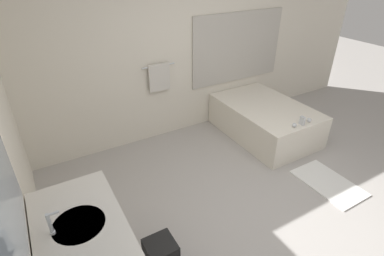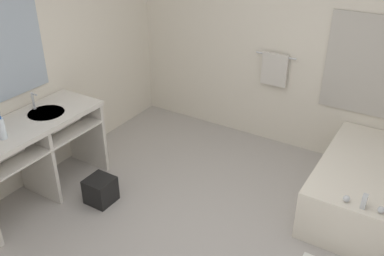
{
  "view_description": "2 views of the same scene",
  "coord_description": "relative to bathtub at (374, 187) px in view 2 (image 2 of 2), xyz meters",
  "views": [
    {
      "loc": [
        -1.93,
        -1.62,
        2.51
      ],
      "look_at": [
        -0.51,
        0.84,
        0.86
      ],
      "focal_mm": 28.0,
      "sensor_mm": 36.0,
      "label": 1
    },
    {
      "loc": [
        1.38,
        -2.46,
        2.81
      ],
      "look_at": [
        -0.52,
        0.63,
        0.83
      ],
      "focal_mm": 40.0,
      "sensor_mm": 36.0,
      "label": 2
    }
  ],
  "objects": [
    {
      "name": "ground_plane",
      "position": [
        -1.12,
        -1.39,
        -0.28
      ],
      "size": [
        16.0,
        16.0,
        0.0
      ],
      "primitive_type": "plane",
      "color": "#A8A39E",
      "rests_on": "ground"
    },
    {
      "name": "wall_back_with_blinds",
      "position": [
        -1.08,
        0.83,
        1.06
      ],
      "size": [
        7.4,
        0.13,
        2.7
      ],
      "color": "silver",
      "rests_on": "ground_plane"
    },
    {
      "name": "wall_left_with_mirror",
      "position": [
        -3.35,
        -1.4,
        1.07
      ],
      "size": [
        0.08,
        7.4,
        2.7
      ],
      "color": "silver",
      "rests_on": "ground_plane"
    },
    {
      "name": "vanity_counter",
      "position": [
        -3.01,
        -1.54,
        0.37
      ],
      "size": [
        0.61,
        1.48,
        0.89
      ],
      "color": "silver",
      "rests_on": "ground_plane"
    },
    {
      "name": "sink_faucet",
      "position": [
        -3.17,
        -1.35,
        0.69
      ],
      "size": [
        0.09,
        0.04,
        0.18
      ],
      "color": "silver",
      "rests_on": "vanity_counter"
    },
    {
      "name": "bathtub",
      "position": [
        0.0,
        0.0,
        0.0
      ],
      "size": [
        1.05,
        1.59,
        0.63
      ],
      "color": "silver",
      "rests_on": "ground_plane"
    },
    {
      "name": "water_bottle_3",
      "position": [
        -2.93,
        -1.91,
        0.71
      ],
      "size": [
        0.07,
        0.07,
        0.22
      ],
      "color": "white",
      "rests_on": "vanity_counter"
    },
    {
      "name": "waste_bin",
      "position": [
        -2.41,
        -1.32,
        -0.14
      ],
      "size": [
        0.27,
        0.27,
        0.27
      ],
      "color": "black",
      "rests_on": "ground_plane"
    }
  ]
}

